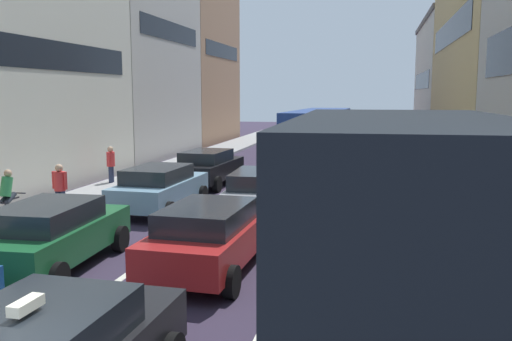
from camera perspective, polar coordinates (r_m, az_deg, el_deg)
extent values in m
cube|color=#959595|center=(25.82, -10.77, -0.49)|extent=(2.60, 64.00, 0.14)
cube|color=silver|center=(24.32, 0.14, -1.03)|extent=(0.16, 60.00, 0.01)
cube|color=silver|center=(23.83, 8.16, -1.29)|extent=(0.16, 60.00, 0.01)
cube|color=black|center=(23.28, -18.69, 11.13)|extent=(0.02, 8.80, 1.10)
cube|color=#B2ADA3|center=(34.71, -14.34, 12.64)|extent=(7.00, 10.90, 13.53)
cube|color=black|center=(33.36, -8.81, 14.15)|extent=(0.02, 8.80, 1.10)
cube|color=#9E7556|center=(44.78, -7.88, 11.35)|extent=(7.00, 10.90, 12.97)
cube|color=black|center=(43.74, -3.47, 12.35)|extent=(0.02, 8.80, 1.10)
cube|color=beige|center=(40.65, 21.84, 8.10)|extent=(7.00, 14.57, 8.56)
cube|color=black|center=(40.25, 16.87, 8.94)|extent=(0.02, 11.73, 1.10)
cube|color=#66605B|center=(40.94, 22.17, 14.30)|extent=(7.20, 14.57, 0.30)
cube|color=black|center=(25.77, 19.55, 13.47)|extent=(0.02, 11.73, 1.10)
cube|color=#B7B29E|center=(10.33, 13.23, -5.64)|extent=(2.48, 2.48, 1.90)
cube|color=black|center=(11.44, 13.01, -2.37)|extent=(2.02, 0.10, 0.70)
cube|color=black|center=(6.51, 15.01, -6.97)|extent=(2.59, 5.52, 2.80)
cube|color=white|center=(6.46, 4.26, -4.28)|extent=(0.18, 4.48, 0.90)
cylinder|color=black|center=(10.68, 6.49, -10.33)|extent=(0.33, 0.97, 0.96)
cylinder|color=black|center=(10.80, 19.52, -10.54)|extent=(0.33, 0.97, 0.96)
cube|color=#1E2328|center=(6.61, -22.69, -15.83)|extent=(1.64, 2.45, 0.52)
cube|color=#F2EACC|center=(6.47, -22.87, -12.82)|extent=(0.17, 0.44, 0.12)
cylinder|color=black|center=(8.70, -20.68, -16.34)|extent=(0.24, 0.65, 0.64)
cube|color=#A51E1E|center=(12.00, -4.75, -7.29)|extent=(1.96, 4.37, 0.70)
cube|color=#1E2328|center=(11.68, -5.10, -4.89)|extent=(1.68, 2.47, 0.52)
cylinder|color=black|center=(13.72, -6.35, -6.86)|extent=(0.24, 0.65, 0.64)
cylinder|color=black|center=(13.19, 1.20, -7.42)|extent=(0.24, 0.65, 0.64)
cylinder|color=black|center=(11.16, -11.80, -10.50)|extent=(0.24, 0.65, 0.64)
cylinder|color=black|center=(10.50, -2.58, -11.53)|extent=(0.24, 0.65, 0.64)
cube|color=#19592D|center=(12.90, -20.44, -6.69)|extent=(1.99, 4.38, 0.70)
cube|color=#1E2328|center=(12.61, -21.02, -4.43)|extent=(1.69, 2.48, 0.52)
cylinder|color=black|center=(14.66, -20.63, -6.36)|extent=(0.25, 0.65, 0.64)
cylinder|color=black|center=(13.83, -13.99, -6.93)|extent=(0.25, 0.65, 0.64)
cylinder|color=black|center=(11.34, -20.03, -10.53)|extent=(0.25, 0.65, 0.64)
cube|color=gray|center=(16.98, 0.55, -2.71)|extent=(1.96, 4.36, 0.70)
cube|color=#1E2328|center=(16.69, 0.44, -0.94)|extent=(1.67, 2.47, 0.52)
cylinder|color=black|center=(18.63, -1.48, -2.85)|extent=(0.24, 0.65, 0.64)
cylinder|color=black|center=(18.35, 4.16, -3.03)|extent=(0.24, 0.65, 0.64)
cylinder|color=black|center=(15.84, -3.64, -4.81)|extent=(0.24, 0.65, 0.64)
cylinder|color=black|center=(15.51, 3.00, -5.08)|extent=(0.24, 0.65, 0.64)
cube|color=#759EB7|center=(18.21, -9.94, -2.10)|extent=(1.94, 4.36, 0.70)
cube|color=#1E2328|center=(17.94, -10.24, -0.44)|extent=(1.66, 2.46, 0.52)
cylinder|color=black|center=(19.96, -10.60, -2.25)|extent=(0.24, 0.65, 0.64)
cylinder|color=black|center=(19.26, -5.63, -2.52)|extent=(0.24, 0.65, 0.64)
cylinder|color=black|center=(17.40, -14.66, -3.89)|extent=(0.24, 0.65, 0.64)
cylinder|color=black|center=(16.60, -9.08, -4.29)|extent=(0.24, 0.65, 0.64)
cube|color=beige|center=(22.10, 3.09, -0.21)|extent=(1.97, 4.37, 0.70)
cube|color=#1E2328|center=(21.83, 2.99, 1.17)|extent=(1.68, 2.47, 0.52)
cylinder|color=black|center=(23.76, 1.62, -0.48)|extent=(0.25, 0.65, 0.64)
cylinder|color=black|center=(23.41, 6.01, -0.64)|extent=(0.25, 0.65, 0.64)
cylinder|color=black|center=(20.95, -0.19, -1.62)|extent=(0.25, 0.65, 0.64)
cylinder|color=black|center=(20.57, 4.77, -1.83)|extent=(0.25, 0.65, 0.64)
cube|color=black|center=(23.01, -5.00, 0.10)|extent=(2.06, 4.40, 0.70)
cube|color=#1E2328|center=(22.75, -5.20, 1.43)|extent=(1.73, 2.50, 0.52)
cylinder|color=black|center=(24.74, -5.77, -0.18)|extent=(0.26, 0.65, 0.64)
cylinder|color=black|center=(24.12, -1.71, -0.35)|extent=(0.26, 0.65, 0.64)
cylinder|color=black|center=(22.08, -8.58, -1.22)|extent=(0.26, 0.65, 0.64)
cylinder|color=black|center=(21.39, -4.09, -1.45)|extent=(0.26, 0.65, 0.64)
cube|color=#B29319|center=(14.46, 12.84, -4.81)|extent=(2.07, 4.40, 0.70)
cube|color=#1E2328|center=(14.15, 12.96, -2.78)|extent=(1.73, 2.50, 0.52)
cylinder|color=black|center=(15.92, 9.12, -4.82)|extent=(0.26, 0.65, 0.64)
cylinder|color=black|center=(16.04, 15.73, -4.93)|extent=(0.26, 0.65, 0.64)
cylinder|color=black|center=(13.09, 9.17, -7.65)|extent=(0.26, 0.65, 0.64)
cylinder|color=black|center=(13.23, 17.24, -7.74)|extent=(0.26, 0.65, 0.64)
cube|color=silver|center=(19.85, 12.72, -1.34)|extent=(2.07, 4.41, 0.70)
cube|color=#1E2328|center=(19.57, 12.81, 0.18)|extent=(1.74, 2.51, 0.52)
cylinder|color=black|center=(21.30, 9.96, -1.59)|extent=(0.26, 0.65, 0.64)
cylinder|color=black|center=(21.42, 14.88, -1.68)|extent=(0.26, 0.65, 0.64)
cylinder|color=black|center=(18.43, 10.14, -3.09)|extent=(0.26, 0.65, 0.64)
cylinder|color=black|center=(18.57, 15.83, -3.19)|extent=(0.26, 0.65, 0.64)
cube|color=navy|center=(31.49, 6.56, 4.09)|extent=(3.03, 10.61, 2.40)
cube|color=black|center=(31.47, 6.57, 4.75)|extent=(3.03, 9.99, 0.70)
cylinder|color=black|center=(35.51, 5.47, 2.61)|extent=(0.35, 1.01, 1.00)
cylinder|color=black|center=(35.17, 9.49, 2.48)|extent=(0.35, 1.01, 1.00)
cylinder|color=black|center=(28.74, 3.10, 1.36)|extent=(0.35, 1.01, 1.00)
cylinder|color=black|center=(28.33, 8.04, 1.19)|extent=(0.35, 1.01, 1.00)
torus|color=black|center=(17.53, -23.34, -4.13)|extent=(0.11, 0.68, 0.68)
cylinder|color=black|center=(17.00, -24.36, -2.83)|extent=(0.11, 0.95, 0.05)
cylinder|color=black|center=(16.88, -24.68, -3.71)|extent=(0.04, 0.04, 0.55)
cylinder|color=black|center=(17.33, -23.63, -2.16)|extent=(0.50, 0.07, 0.04)
cylinder|color=#232833|center=(16.99, -24.69, -2.62)|extent=(0.17, 0.45, 0.30)
cylinder|color=#232833|center=(16.91, -24.24, -2.65)|extent=(0.17, 0.45, 0.30)
cylinder|color=#338C4C|center=(16.85, -24.62, -1.56)|extent=(0.33, 0.47, 0.62)
sphere|color=tan|center=(16.90, -24.47, -0.26)|extent=(0.22, 0.22, 0.22)
cylinder|color=#262D47|center=(18.30, -19.94, -3.24)|extent=(0.16, 0.16, 0.82)
cylinder|color=#262D47|center=(18.19, -19.48, -3.28)|extent=(0.16, 0.16, 0.82)
cylinder|color=red|center=(18.12, -19.82, -1.06)|extent=(0.34, 0.34, 0.60)
sphere|color=tan|center=(18.07, -19.88, 0.26)|extent=(0.24, 0.24, 0.24)
cylinder|color=red|center=(18.25, -20.37, -0.93)|extent=(0.10, 0.10, 0.55)
cylinder|color=red|center=(17.99, -19.26, -1.00)|extent=(0.10, 0.10, 0.55)
cylinder|color=#262D47|center=(23.58, -14.94, -0.59)|extent=(0.16, 0.16, 0.82)
cylinder|color=#262D47|center=(23.75, -14.80, -0.53)|extent=(0.16, 0.16, 0.82)
cylinder|color=red|center=(23.57, -14.93, 1.15)|extent=(0.34, 0.34, 0.60)
sphere|color=tan|center=(23.53, -14.97, 2.16)|extent=(0.24, 0.24, 0.24)
cylinder|color=red|center=(23.36, -15.12, 1.16)|extent=(0.10, 0.10, 0.55)
cylinder|color=red|center=(23.77, -14.75, 1.28)|extent=(0.10, 0.10, 0.55)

